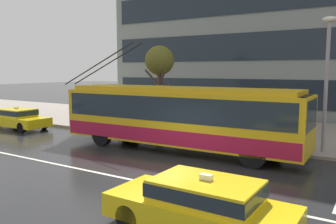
% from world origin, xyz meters
% --- Properties ---
extents(ground_plane, '(160.00, 160.00, 0.00)m').
position_xyz_m(ground_plane, '(0.00, 0.00, 0.00)').
color(ground_plane, '#252628').
extents(sidewalk_slab, '(80.00, 10.00, 0.14)m').
position_xyz_m(sidewalk_slab, '(0.00, 10.03, 0.07)').
color(sidewalk_slab, gray).
rests_on(sidewalk_slab, ground_plane).
extents(lane_centre_line, '(72.00, 0.14, 0.01)m').
position_xyz_m(lane_centre_line, '(0.00, -1.20, 0.00)').
color(lane_centre_line, silver).
rests_on(lane_centre_line, ground_plane).
extents(trolleybus, '(12.68, 2.65, 5.02)m').
position_xyz_m(trolleybus, '(-1.29, 3.43, 1.61)').
color(trolleybus, gold).
rests_on(trolleybus, ground_plane).
extents(taxi_queued_behind_bus, '(4.40, 1.86, 1.39)m').
position_xyz_m(taxi_queued_behind_bus, '(-12.92, 3.23, 0.70)').
color(taxi_queued_behind_bus, yellow).
rests_on(taxi_queued_behind_bus, ground_plane).
extents(taxi_oncoming_near, '(4.32, 1.83, 1.39)m').
position_xyz_m(taxi_oncoming_near, '(3.29, -3.44, 0.70)').
color(taxi_oncoming_near, yellow).
rests_on(taxi_oncoming_near, ground_plane).
extents(bus_shelter, '(3.83, 1.56, 2.38)m').
position_xyz_m(bus_shelter, '(-1.37, 7.26, 1.91)').
color(bus_shelter, gray).
rests_on(bus_shelter, sidewalk_slab).
extents(pedestrian_at_shelter, '(0.44, 0.44, 1.72)m').
position_xyz_m(pedestrian_at_shelter, '(-3.44, 7.64, 1.16)').
color(pedestrian_at_shelter, '#4E493B').
rests_on(pedestrian_at_shelter, sidewalk_slab).
extents(pedestrian_approaching_curb, '(1.49, 1.49, 2.02)m').
position_xyz_m(pedestrian_approaching_curb, '(-5.13, 7.55, 1.78)').
color(pedestrian_approaching_curb, '#1A3448').
rests_on(pedestrian_approaching_curb, sidewalk_slab).
extents(street_lamp, '(0.60, 0.32, 5.78)m').
position_xyz_m(street_lamp, '(4.53, 5.95, 3.62)').
color(street_lamp, gray).
rests_on(street_lamp, sidewalk_slab).
extents(street_tree_bare, '(2.12, 1.88, 5.10)m').
position_xyz_m(street_tree_bare, '(-5.59, 8.45, 4.17)').
color(street_tree_bare, '#503A2E').
rests_on(street_tree_bare, sidewalk_slab).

